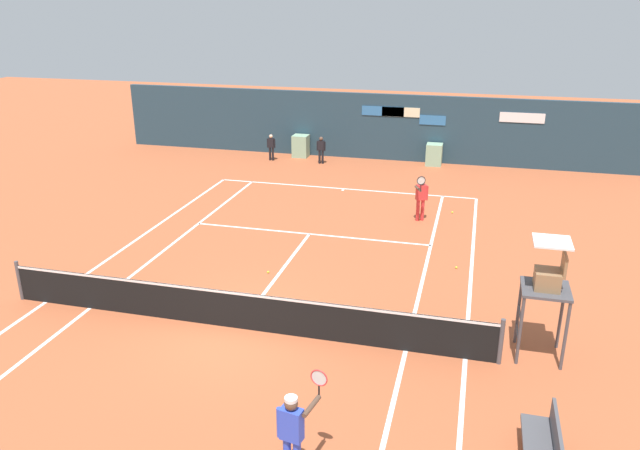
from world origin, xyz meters
name	(u,v)px	position (x,y,z in m)	size (l,w,h in m)	color
ground_plane	(246,317)	(0.00, 0.58, 0.00)	(80.00, 80.00, 0.01)	#B25633
tennis_net	(237,309)	(0.00, 0.00, 0.51)	(12.10, 0.10, 1.07)	#4C4C51
sponsor_back_wall	(368,127)	(0.00, 16.97, 1.51)	(25.00, 1.02, 3.13)	#233D4C
umpire_chair	(547,283)	(6.83, 0.55, 1.75)	(1.00, 1.00, 2.71)	#47474C
player_bench	(545,441)	(6.66, -3.02, 0.51)	(0.54, 1.48, 0.88)	#38383D
player_on_baseline	(421,196)	(3.41, 8.63, 0.93)	(0.46, 0.79, 1.77)	red
player_near_side	(293,429)	(2.70, -4.33, 0.96)	(0.73, 0.66, 1.83)	blue
ball_kid_centre_post	(271,146)	(-4.38, 15.41, 0.72)	(0.42, 0.17, 1.26)	black
ball_kid_left_post	(321,148)	(-1.92, 15.41, 0.74)	(0.43, 0.18, 1.28)	black
tennis_ball_mid_court	(268,272)	(-0.31, 3.12, 0.03)	(0.07, 0.07, 0.07)	#CCE033
tennis_ball_by_sideline	(452,212)	(4.49, 9.73, 0.03)	(0.07, 0.07, 0.07)	#CCE033
tennis_ball_near_service_line	(456,267)	(4.87, 4.80, 0.03)	(0.07, 0.07, 0.07)	#CCE033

